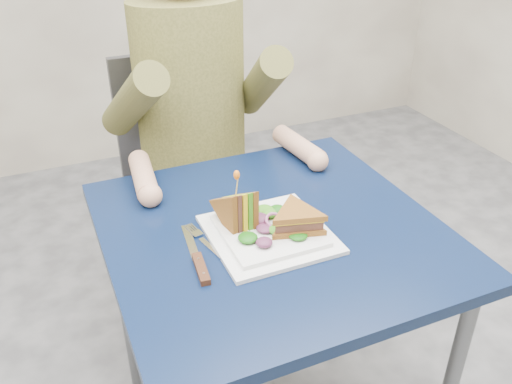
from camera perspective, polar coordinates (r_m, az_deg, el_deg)
name	(u,v)px	position (r m, az deg, el deg)	size (l,w,h in m)	color
table	(272,254)	(1.30, 1.65, -6.59)	(0.75, 0.75, 0.73)	black
chair	(188,169)	(1.91, -7.18, 2.37)	(0.42, 0.40, 0.93)	#47474C
diner	(191,75)	(1.66, -6.85, 12.13)	(0.54, 0.59, 0.74)	brown
plate	(269,233)	(1.21, 1.38, -4.31)	(0.26, 0.26, 0.02)	white
sandwich_flat	(297,220)	(1.19, 4.30, -2.91)	(0.17, 0.17, 0.05)	brown
sandwich_upright	(237,211)	(1.20, -1.97, -2.04)	(0.09, 0.14, 0.14)	brown
fork	(208,245)	(1.19, -5.04, -5.56)	(0.05, 0.18, 0.01)	silver
knife	(199,263)	(1.13, -6.03, -7.48)	(0.04, 0.22, 0.02)	silver
toothpick	(237,186)	(1.17, -2.02, 0.60)	(0.00, 0.00, 0.06)	tan
toothpick_frill	(237,175)	(1.16, -2.05, 1.81)	(0.01, 0.01, 0.02)	orange
lettuce_spill	(269,222)	(1.21, 1.41, -3.19)	(0.15, 0.13, 0.02)	#337A14
onion_ring	(274,220)	(1.21, 1.94, -3.01)	(0.04, 0.04, 0.01)	#9E4C7A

